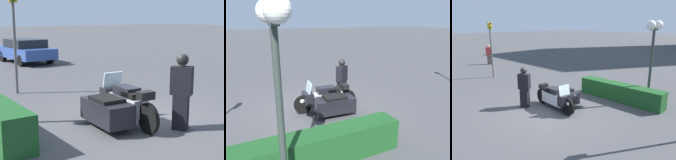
% 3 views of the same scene
% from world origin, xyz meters
% --- Properties ---
extents(ground_plane, '(160.00, 160.00, 0.00)m').
position_xyz_m(ground_plane, '(0.00, 0.00, 0.00)').
color(ground_plane, '#424244').
extents(police_motorcycle, '(2.42, 1.34, 1.17)m').
position_xyz_m(police_motorcycle, '(0.00, 0.66, 0.47)').
color(police_motorcycle, black).
rests_on(police_motorcycle, ground).
extents(officer_rider, '(0.55, 0.49, 1.74)m').
position_xyz_m(officer_rider, '(-1.11, -0.42, 0.92)').
color(officer_rider, black).
rests_on(officer_rider, ground).
extents(hedge_bush_curbside, '(4.08, 0.67, 0.80)m').
position_xyz_m(hedge_bush_curbside, '(1.32, 3.19, 0.40)').
color(hedge_bush_curbside, '#19471E').
rests_on(hedge_bush_curbside, ground).
extents(twin_lamp_post, '(0.40, 1.12, 3.64)m').
position_xyz_m(twin_lamp_post, '(2.34, 3.95, 2.96)').
color(twin_lamp_post, '#2D3833').
rests_on(twin_lamp_post, ground).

